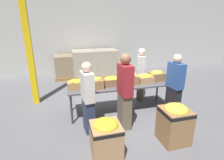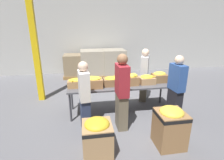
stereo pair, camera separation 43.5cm
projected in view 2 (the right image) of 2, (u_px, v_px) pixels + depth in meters
The scene contains 19 objects.
ground_plane at pixel (120, 111), 4.88m from camera, with size 30.00×30.00×0.00m, color slate.
wall_back at pixel (102, 31), 8.20m from camera, with size 16.00×0.08×4.00m.
sorting_table at pixel (121, 86), 4.66m from camera, with size 2.75×0.77×0.78m.
banana_box_0 at pixel (76, 83), 4.42m from camera, with size 0.40×0.28×0.25m.
banana_box_1 at pixel (94, 82), 4.40m from camera, with size 0.40×0.34×0.29m.
banana_box_2 at pixel (111, 81), 4.54m from camera, with size 0.40×0.32×0.25m.
banana_box_3 at pixel (131, 79), 4.59m from camera, with size 0.40×0.30×0.31m.
banana_box_4 at pixel (147, 79), 4.70m from camera, with size 0.42×0.33×0.24m.
banana_box_5 at pixel (159, 77), 4.84m from camera, with size 0.38×0.34×0.29m.
volunteer_0 at pixel (176, 88), 4.29m from camera, with size 0.27×0.46×1.63m.
volunteer_1 at pixel (85, 97), 3.81m from camera, with size 0.26×0.45×1.60m.
volunteer_2 at pixel (144, 76), 5.35m from camera, with size 0.38×0.49×1.63m.
volunteer_3 at pixel (122, 93), 3.87m from camera, with size 0.24×0.47×1.74m.
donation_bin_0 at pixel (97, 136), 3.20m from camera, with size 0.54×0.54×0.72m.
donation_bin_1 at pixel (170, 126), 3.40m from camera, with size 0.54×0.54×0.83m.
support_pillar at pixel (34, 35), 5.02m from camera, with size 0.17×0.17×4.00m.
pallet_stack_0 at pixel (114, 63), 7.98m from camera, with size 1.05×1.05×1.21m.
pallet_stack_1 at pixel (74, 66), 7.86m from camera, with size 0.95×0.95×1.01m.
pallet_stack_2 at pixel (92, 64), 7.92m from camera, with size 1.10×1.10×1.19m.
Camera 2 is at (-0.94, -4.28, 2.35)m, focal length 28.00 mm.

